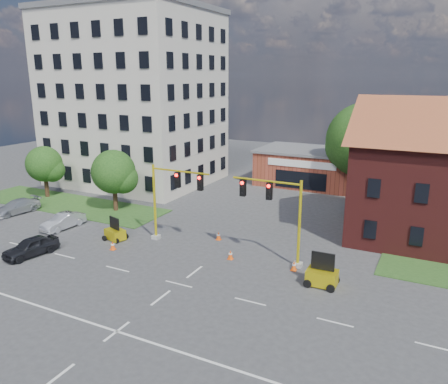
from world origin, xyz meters
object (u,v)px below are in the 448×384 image
(signal_mast_east, at_px, (277,210))
(sedan_dark, at_px, (31,247))
(trailer_east, at_px, (322,276))
(trailer_west, at_px, (115,233))
(pickup_white, at_px, (420,238))
(signal_mast_west, at_px, (172,195))

(signal_mast_east, height_order, sedan_dark, signal_mast_east)
(trailer_east, height_order, sedan_dark, trailer_east)
(trailer_west, xyz_separation_m, sedan_dark, (-3.46, -5.28, 0.12))
(trailer_east, relative_size, pickup_white, 0.36)
(trailer_west, relative_size, pickup_white, 0.31)
(signal_mast_east, distance_m, pickup_white, 12.05)
(trailer_east, xyz_separation_m, pickup_white, (5.12, 9.46, 0.16))
(signal_mast_west, distance_m, trailer_west, 5.82)
(signal_mast_west, height_order, trailer_west, signal_mast_west)
(trailer_east, distance_m, sedan_dark, 21.08)
(trailer_west, height_order, sedan_dark, trailer_west)
(signal_mast_east, bearing_deg, signal_mast_west, 180.00)
(trailer_west, bearing_deg, sedan_dark, -105.33)
(trailer_east, bearing_deg, sedan_dark, -167.75)
(signal_mast_west, xyz_separation_m, pickup_white, (17.71, 7.38, -3.09))
(signal_mast_west, relative_size, sedan_dark, 1.53)
(signal_mast_west, relative_size, signal_mast_east, 1.00)
(signal_mast_east, relative_size, pickup_white, 1.04)
(trailer_east, height_order, pickup_white, trailer_east)
(trailer_west, height_order, pickup_white, trailer_west)
(sedan_dark, bearing_deg, signal_mast_west, 52.33)
(pickup_white, bearing_deg, sedan_dark, 127.26)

